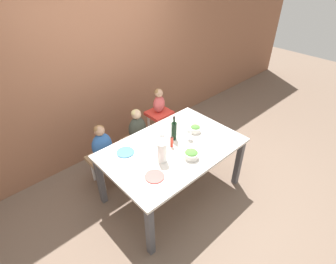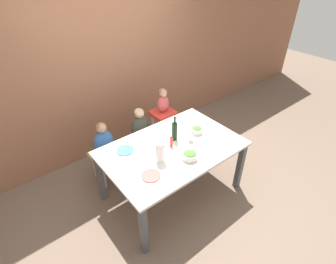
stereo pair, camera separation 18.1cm
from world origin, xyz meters
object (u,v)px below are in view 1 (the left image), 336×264
object	(u,v)px
chair_right_highchair	(159,122)
person_baby_right	(159,101)
dinner_plate_back_left	(125,152)
wine_glass_near	(190,131)
chair_far_center	(139,143)
person_child_center	(137,126)
chair_far_left	(105,161)
wine_glass_far	(162,135)
paper_towel_roll	(162,152)
wine_bottle	(174,130)
salad_bowl_large	(191,154)
person_child_left	(102,143)
salad_bowl_small	(195,129)
dinner_plate_front_left	(155,176)

from	to	relation	value
chair_right_highchair	person_baby_right	world-z (taller)	person_baby_right
dinner_plate_back_left	wine_glass_near	bearing A→B (deg)	-23.28
chair_far_center	person_child_center	size ratio (longest dim) A/B	0.89
chair_far_left	chair_right_highchair	xyz separation A→B (m)	(0.99, 0.00, 0.20)
wine_glass_far	paper_towel_roll	bearing A→B (deg)	-131.83
paper_towel_roll	dinner_plate_back_left	size ratio (longest dim) A/B	1.18
chair_far_left	chair_far_center	world-z (taller)	same
wine_bottle	salad_bowl_large	world-z (taller)	wine_bottle
paper_towel_roll	salad_bowl_large	distance (m)	0.34
person_child_left	person_baby_right	world-z (taller)	person_baby_right
person_baby_right	salad_bowl_small	bearing A→B (deg)	-91.80
chair_far_left	salad_bowl_small	world-z (taller)	salad_bowl_small
salad_bowl_large	salad_bowl_small	distance (m)	0.52
person_child_center	wine_glass_far	distance (m)	0.67
chair_right_highchair	wine_glass_near	world-z (taller)	wine_glass_near
chair_far_left	dinner_plate_front_left	world-z (taller)	dinner_plate_front_left
chair_far_center	person_child_center	xyz separation A→B (m)	(0.00, 0.00, 0.30)
person_baby_right	dinner_plate_front_left	xyz separation A→B (m)	(-0.95, -1.01, -0.15)
salad_bowl_large	paper_towel_roll	bearing A→B (deg)	145.89
paper_towel_roll	dinner_plate_front_left	xyz separation A→B (m)	(-0.23, -0.14, -0.12)
chair_right_highchair	salad_bowl_small	size ratio (longest dim) A/B	5.22
person_child_center	person_baby_right	distance (m)	0.49
wine_glass_near	dinner_plate_back_left	world-z (taller)	wine_glass_near
person_child_left	dinner_plate_back_left	distance (m)	0.49
wine_glass_far	dinner_plate_front_left	size ratio (longest dim) A/B	0.76
wine_bottle	person_child_center	bearing A→B (deg)	97.09
wine_bottle	wine_glass_near	xyz separation A→B (m)	(0.14, -0.13, -0.02)
chair_right_highchair	salad_bowl_large	distance (m)	1.18
paper_towel_roll	wine_glass_far	xyz separation A→B (m)	(0.22, 0.24, -0.01)
person_child_left	person_child_center	size ratio (longest dim) A/B	1.00
chair_far_center	person_child_center	bearing A→B (deg)	90.00
paper_towel_roll	dinner_plate_front_left	size ratio (longest dim) A/B	1.18
paper_towel_roll	wine_glass_near	distance (m)	0.53
person_baby_right	chair_far_left	bearing A→B (deg)	-179.95
chair_far_left	salad_bowl_small	size ratio (longest dim) A/B	3.10
person_baby_right	wine_bottle	xyz separation A→B (m)	(-0.33, -0.67, -0.03)
chair_right_highchair	wine_bottle	distance (m)	0.81
chair_far_center	salad_bowl_small	xyz separation A→B (m)	(0.39, -0.74, 0.45)
chair_far_center	wine_glass_near	world-z (taller)	wine_glass_near
person_child_center	salad_bowl_small	bearing A→B (deg)	-62.10
chair_far_left	chair_far_center	xyz separation A→B (m)	(0.58, 0.00, 0.00)
salad_bowl_small	chair_right_highchair	bearing A→B (deg)	88.19
dinner_plate_back_left	paper_towel_roll	bearing A→B (deg)	-60.55
chair_far_center	salad_bowl_large	bearing A→B (deg)	-91.25
wine_bottle	person_baby_right	bearing A→B (deg)	63.32
wine_bottle	chair_far_center	bearing A→B (deg)	97.10
person_child_left	person_child_center	xyz separation A→B (m)	(0.58, 0.00, 0.00)
chair_far_left	person_child_left	bearing A→B (deg)	90.00
chair_far_left	paper_towel_roll	distance (m)	1.06
paper_towel_roll	chair_far_center	bearing A→B (deg)	70.99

